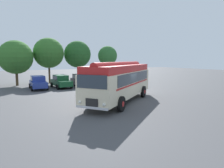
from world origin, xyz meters
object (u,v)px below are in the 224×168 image
Objects in this scene: car_near_left at (38,82)px; car_mid_left at (61,81)px; vintage_bus at (120,80)px; car_far_right at (98,79)px; car_mid_right at (80,80)px.

car_near_left is 2.83m from car_mid_left.
car_far_right is (3.15, 11.41, -1.05)m from vintage_bus.
car_mid_left and car_far_right have the same top height.
car_mid_right and car_far_right have the same top height.
car_mid_left is at bearing -178.06° from car_far_right.
car_mid_left is (-2.27, 11.23, -1.05)m from vintage_bus.
car_near_left and car_mid_right have the same top height.
vintage_bus is 11.50m from car_mid_left.
vintage_bus is 2.22× the size of car_mid_left.
car_mid_right is 2.73m from car_far_right.
car_near_left is at bearing 114.31° from vintage_bus.
vintage_bus is at bearing -65.69° from car_near_left.
car_mid_left is 1.00× the size of car_mid_right.
car_mid_right is at bearing 179.68° from car_far_right.
car_mid_left is 2.70m from car_mid_right.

